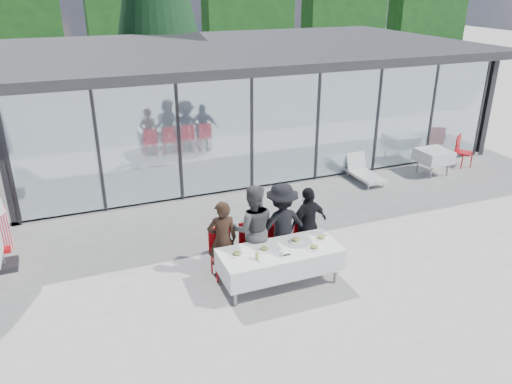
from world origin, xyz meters
The scene contains 24 objects.
ground centered at (0.00, 0.00, 0.00)m, with size 90.00×90.00×0.00m, color #A29E99.
pavilion centered at (2.00, 8.16, 2.15)m, with size 14.80×8.80×3.44m.
treeline centered at (-2.00, 28.00, 2.20)m, with size 62.50×2.00×4.40m.
dining_table centered at (-0.14, -0.48, 0.54)m, with size 2.26×0.96×0.75m.
diner_a centered at (-1.04, 0.18, 0.79)m, with size 0.58×0.58×1.59m, color #301F15.
diner_chair_a centered at (-1.04, 0.27, 0.54)m, with size 0.44×0.44×0.97m.
diner_b centered at (-0.42, 0.18, 0.91)m, with size 0.88×0.88×1.81m, color #4F4F4F.
diner_chair_b centered at (-0.42, 0.27, 0.54)m, with size 0.44×0.44×0.97m.
diner_c centered at (0.18, 0.18, 0.87)m, with size 1.13×1.13×1.75m, color black.
diner_chair_c centered at (0.18, 0.27, 0.54)m, with size 0.44×0.44×0.97m.
diner_d centered at (0.77, 0.18, 0.79)m, with size 0.93×0.93×1.59m, color black.
diner_chair_d centered at (0.77, 0.27, 0.54)m, with size 0.44×0.44×0.97m.
plate_a centered at (-0.94, -0.39, 0.78)m, with size 0.26×0.26×0.07m.
plate_b centered at (-0.42, -0.40, 0.78)m, with size 0.26×0.26×0.07m.
plate_c centered at (0.27, -0.30, 0.78)m, with size 0.26×0.26×0.07m.
plate_d centered at (0.76, -0.39, 0.78)m, with size 0.26×0.26×0.07m.
plate_extra centered at (0.46, -0.68, 0.78)m, with size 0.26×0.26×0.07m.
juice_bottle centered at (-0.67, -0.67, 0.82)m, with size 0.06×0.06×0.15m, color #8CB149.
drinking_glasses centered at (-0.21, -0.70, 0.80)m, with size 0.07×0.07×0.10m.
folded_eyeglasses centered at (-0.11, -0.72, 0.76)m, with size 0.14×0.03×0.01m, color black.
spare_table_right centered at (6.45, 3.19, 0.55)m, with size 0.86×0.86×0.74m.
spare_chair_a centered at (7.68, 3.45, 0.54)m, with size 0.61×0.61×0.97m.
spare_chair_b centered at (4.83, 4.42, 0.54)m, with size 0.61×0.61×0.97m.
lounger centered at (4.27, 3.56, 0.26)m, with size 0.60×1.33×0.72m.
Camera 1 is at (-3.50, -7.79, 5.33)m, focal length 35.00 mm.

